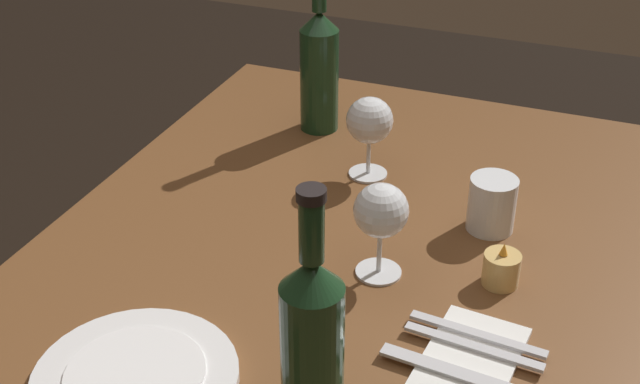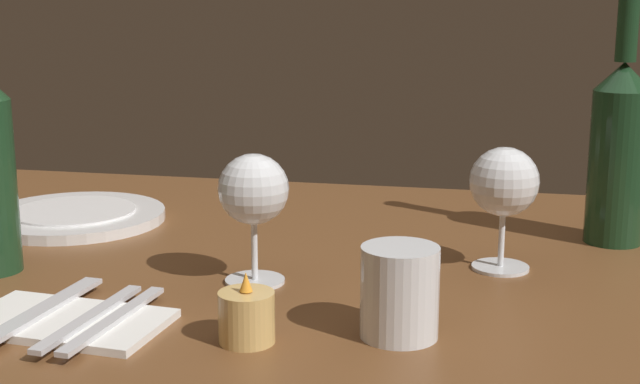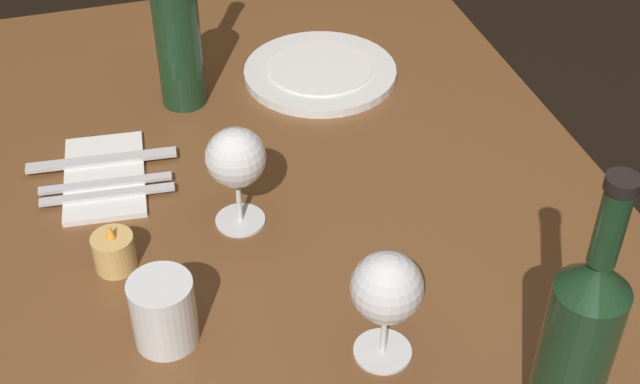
# 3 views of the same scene
# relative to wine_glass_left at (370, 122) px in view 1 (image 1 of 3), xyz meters

# --- Properties ---
(dining_table) EXTENTS (1.30, 0.90, 0.74)m
(dining_table) POSITION_rel_wine_glass_left_xyz_m (0.28, 0.04, -0.19)
(dining_table) COLOR brown
(dining_table) RESTS_ON ground
(wine_glass_left) EXTENTS (0.08, 0.08, 0.14)m
(wine_glass_left) POSITION_rel_wine_glass_left_xyz_m (0.00, 0.00, 0.00)
(wine_glass_left) COLOR white
(wine_glass_left) RESTS_ON dining_table
(wine_glass_right) EXTENTS (0.08, 0.08, 0.14)m
(wine_glass_right) POSITION_rel_wine_glass_left_xyz_m (0.26, 0.11, 0.00)
(wine_glass_right) COLOR white
(wine_glass_right) RESTS_ON dining_table
(wine_bottle) EXTENTS (0.07, 0.07, 0.32)m
(wine_bottle) POSITION_rel_wine_glass_left_xyz_m (-0.14, -0.14, 0.02)
(wine_bottle) COLOR #19381E
(wine_bottle) RESTS_ON dining_table
(wine_bottle_second) EXTENTS (0.07, 0.07, 0.31)m
(wine_bottle_second) POSITION_rel_wine_glass_left_xyz_m (0.57, 0.13, 0.02)
(wine_bottle_second) COLOR #19381E
(wine_bottle_second) RESTS_ON dining_table
(water_tumbler) EXTENTS (0.07, 0.07, 0.09)m
(water_tumbler) POSITION_rel_wine_glass_left_xyz_m (0.09, 0.23, -0.06)
(water_tumbler) COLOR white
(water_tumbler) RESTS_ON dining_table
(votive_candle) EXTENTS (0.05, 0.05, 0.07)m
(votive_candle) POSITION_rel_wine_glass_left_xyz_m (0.22, 0.27, -0.08)
(votive_candle) COLOR #DBB266
(votive_candle) RESTS_ON dining_table
(dinner_plate) EXTENTS (0.25, 0.25, 0.02)m
(dinner_plate) POSITION_rel_wine_glass_left_xyz_m (0.58, -0.10, -0.09)
(dinner_plate) COLOR white
(dinner_plate) RESTS_ON dining_table
(folded_napkin) EXTENTS (0.20, 0.13, 0.01)m
(folded_napkin) POSITION_rel_wine_glass_left_xyz_m (0.41, 0.27, -0.10)
(folded_napkin) COLOR white
(folded_napkin) RESTS_ON dining_table
(fork_inner) EXTENTS (0.03, 0.18, 0.00)m
(fork_inner) POSITION_rel_wine_glass_left_xyz_m (0.38, 0.27, -0.09)
(fork_inner) COLOR silver
(fork_inner) RESTS_ON folded_napkin
(fork_outer) EXTENTS (0.03, 0.18, 0.00)m
(fork_outer) POSITION_rel_wine_glass_left_xyz_m (0.36, 0.27, -0.09)
(fork_outer) COLOR silver
(fork_outer) RESTS_ON folded_napkin
(table_knife) EXTENTS (0.04, 0.21, 0.00)m
(table_knife) POSITION_rel_wine_glass_left_xyz_m (0.44, 0.27, -0.09)
(table_knife) COLOR silver
(table_knife) RESTS_ON folded_napkin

